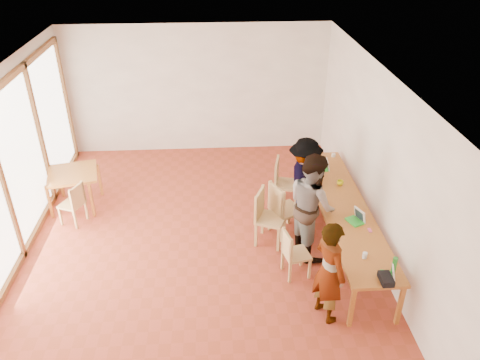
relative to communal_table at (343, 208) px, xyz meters
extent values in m
plane|color=#A53E28|center=(-2.50, -0.10, -0.70)|extent=(8.00, 8.00, 0.00)
cube|color=white|center=(-2.50, 3.90, 0.80)|extent=(6.00, 0.10, 3.00)
cube|color=white|center=(0.50, -0.10, 0.80)|extent=(0.10, 8.00, 3.00)
cube|color=white|center=(-5.46, -0.10, 0.80)|extent=(0.10, 8.00, 3.00)
cube|color=white|center=(-2.50, -0.10, 2.32)|extent=(6.00, 8.00, 0.04)
cube|color=#BC7529|center=(0.00, 0.00, 0.02)|extent=(0.80, 4.00, 0.05)
cube|color=#BC7529|center=(-0.34, -1.94, -0.35)|extent=(0.06, 0.06, 0.70)
cube|color=#BC7529|center=(-0.34, 1.94, -0.35)|extent=(0.06, 0.06, 0.70)
cube|color=#BC7529|center=(0.34, -1.94, -0.35)|extent=(0.06, 0.06, 0.70)
cube|color=#BC7529|center=(0.34, 1.94, -0.35)|extent=(0.06, 0.06, 0.70)
cube|color=#BC7529|center=(-4.89, 1.46, 0.02)|extent=(0.90, 0.90, 0.05)
cube|color=#BC7529|center=(-5.28, 1.07, -0.35)|extent=(0.05, 0.05, 0.70)
cube|color=#BC7529|center=(-5.28, 1.85, -0.35)|extent=(0.05, 0.05, 0.70)
cube|color=#BC7529|center=(-4.50, 1.07, -0.35)|extent=(0.05, 0.05, 0.70)
cube|color=#BC7529|center=(-4.50, 1.85, -0.35)|extent=(0.05, 0.05, 0.70)
cube|color=tan|center=(-0.92, -0.80, -0.31)|extent=(0.46, 0.46, 0.04)
cube|color=tan|center=(-1.09, -0.84, -0.09)|extent=(0.12, 0.38, 0.40)
cube|color=tan|center=(-0.92, 0.32, -0.21)|extent=(0.64, 0.64, 0.05)
cube|color=tan|center=(-1.12, 0.22, 0.06)|extent=(0.24, 0.45, 0.50)
cube|color=tan|center=(-1.23, 0.06, -0.22)|extent=(0.61, 0.61, 0.04)
cube|color=tan|center=(-1.42, 0.14, 0.05)|extent=(0.22, 0.45, 0.49)
cube|color=tan|center=(-0.77, 1.23, -0.23)|extent=(0.55, 0.55, 0.04)
cube|color=tan|center=(-0.97, 1.28, 0.03)|extent=(0.15, 0.46, 0.48)
cube|color=tan|center=(-4.82, 0.89, -0.31)|extent=(0.51, 0.51, 0.04)
cube|color=tan|center=(-4.66, 0.82, -0.09)|extent=(0.19, 0.37, 0.40)
imported|color=gray|center=(-0.64, -1.70, 0.10)|extent=(0.59, 0.69, 1.61)
imported|color=gray|center=(-0.60, -0.21, 0.22)|extent=(0.91, 1.05, 1.84)
imported|color=gray|center=(-0.54, 0.80, 0.11)|extent=(0.73, 1.12, 1.63)
cube|color=green|center=(0.13, -1.80, 0.06)|extent=(0.23, 0.27, 0.02)
cube|color=white|center=(0.21, -1.82, 0.14)|extent=(0.13, 0.22, 0.19)
cube|color=green|center=(0.05, -0.49, 0.06)|extent=(0.28, 0.32, 0.03)
cube|color=white|center=(0.14, -0.45, 0.16)|extent=(0.17, 0.26, 0.22)
cube|color=green|center=(-0.06, 1.31, 0.06)|extent=(0.19, 0.25, 0.02)
cube|color=white|center=(0.02, 1.30, 0.15)|extent=(0.09, 0.22, 0.20)
imported|color=yellow|center=(0.11, 0.67, 0.09)|extent=(0.14, 0.14, 0.09)
cylinder|color=#207A24|center=(0.24, -1.74, 0.19)|extent=(0.07, 0.07, 0.28)
cylinder|color=silver|center=(-0.05, -1.38, 0.09)|extent=(0.07, 0.07, 0.09)
cylinder|color=white|center=(0.26, 1.81, 0.08)|extent=(0.08, 0.08, 0.06)
cube|color=#D94D8B|center=(0.23, -0.74, 0.05)|extent=(0.05, 0.10, 0.01)
cube|color=black|center=(0.09, -1.89, 0.09)|extent=(0.16, 0.26, 0.09)
camera|label=1|loc=(-2.18, -6.53, 4.39)|focal=35.00mm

